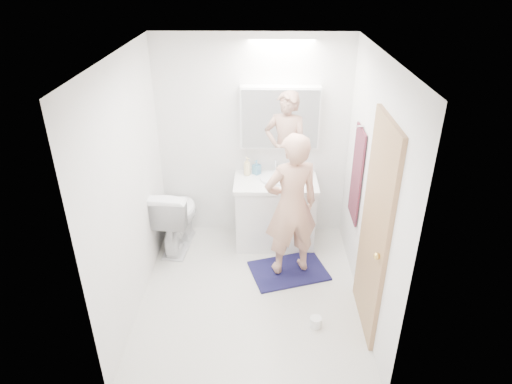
{
  "coord_description": "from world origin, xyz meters",
  "views": [
    {
      "loc": [
        0.12,
        -3.62,
        3.09
      ],
      "look_at": [
        0.05,
        0.25,
        1.05
      ],
      "focal_mm": 31.51,
      "sensor_mm": 36.0,
      "label": 1
    }
  ],
  "objects_px": {
    "person": "(291,206)",
    "toothbrush_cup": "(293,171)",
    "vanity_cabinet": "(275,213)",
    "medicine_cabinet": "(280,117)",
    "toilet": "(176,216)",
    "toilet_paper_roll": "(316,322)",
    "soap_bottle_a": "(247,166)",
    "soap_bottle_b": "(257,167)"
  },
  "relations": [
    {
      "from": "medicine_cabinet",
      "to": "soap_bottle_a",
      "type": "bearing_deg",
      "value": -170.73
    },
    {
      "from": "vanity_cabinet",
      "to": "person",
      "type": "relative_size",
      "value": 0.57
    },
    {
      "from": "toothbrush_cup",
      "to": "toilet_paper_roll",
      "type": "relative_size",
      "value": 0.86
    },
    {
      "from": "toilet",
      "to": "toothbrush_cup",
      "type": "relative_size",
      "value": 8.53
    },
    {
      "from": "vanity_cabinet",
      "to": "toilet",
      "type": "bearing_deg",
      "value": -174.33
    },
    {
      "from": "medicine_cabinet",
      "to": "toilet_paper_roll",
      "type": "relative_size",
      "value": 8.0
    },
    {
      "from": "medicine_cabinet",
      "to": "toilet_paper_roll",
      "type": "height_order",
      "value": "medicine_cabinet"
    },
    {
      "from": "vanity_cabinet",
      "to": "toothbrush_cup",
      "type": "bearing_deg",
      "value": 38.43
    },
    {
      "from": "toilet_paper_roll",
      "to": "vanity_cabinet",
      "type": "bearing_deg",
      "value": 104.17
    },
    {
      "from": "soap_bottle_a",
      "to": "toilet_paper_roll",
      "type": "relative_size",
      "value": 1.99
    },
    {
      "from": "toilet",
      "to": "toilet_paper_roll",
      "type": "distance_m",
      "value": 2.03
    },
    {
      "from": "toilet",
      "to": "toilet_paper_roll",
      "type": "relative_size",
      "value": 7.36
    },
    {
      "from": "medicine_cabinet",
      "to": "toilet",
      "type": "relative_size",
      "value": 1.09
    },
    {
      "from": "toilet",
      "to": "soap_bottle_b",
      "type": "distance_m",
      "value": 1.1
    },
    {
      "from": "vanity_cabinet",
      "to": "medicine_cabinet",
      "type": "height_order",
      "value": "medicine_cabinet"
    },
    {
      "from": "medicine_cabinet",
      "to": "toilet",
      "type": "bearing_deg",
      "value": -164.77
    },
    {
      "from": "person",
      "to": "toothbrush_cup",
      "type": "relative_size",
      "value": 16.55
    },
    {
      "from": "person",
      "to": "toilet_paper_roll",
      "type": "height_order",
      "value": "person"
    },
    {
      "from": "vanity_cabinet",
      "to": "soap_bottle_a",
      "type": "distance_m",
      "value": 0.65
    },
    {
      "from": "vanity_cabinet",
      "to": "medicine_cabinet",
      "type": "xyz_separation_m",
      "value": [
        0.04,
        0.21,
        1.11
      ]
    },
    {
      "from": "person",
      "to": "toothbrush_cup",
      "type": "bearing_deg",
      "value": -111.61
    },
    {
      "from": "soap_bottle_a",
      "to": "vanity_cabinet",
      "type": "bearing_deg",
      "value": -24.35
    },
    {
      "from": "person",
      "to": "toothbrush_cup",
      "type": "xyz_separation_m",
      "value": [
        0.06,
        0.76,
        0.03
      ]
    },
    {
      "from": "medicine_cabinet",
      "to": "vanity_cabinet",
      "type": "bearing_deg",
      "value": -99.84
    },
    {
      "from": "toilet_paper_roll",
      "to": "toothbrush_cup",
      "type": "bearing_deg",
      "value": 95.68
    },
    {
      "from": "soap_bottle_a",
      "to": "toilet",
      "type": "bearing_deg",
      "value": -162.21
    },
    {
      "from": "person",
      "to": "soap_bottle_b",
      "type": "height_order",
      "value": "person"
    },
    {
      "from": "toilet",
      "to": "vanity_cabinet",
      "type": "bearing_deg",
      "value": -168.68
    },
    {
      "from": "medicine_cabinet",
      "to": "soap_bottle_b",
      "type": "xyz_separation_m",
      "value": [
        -0.26,
        -0.03,
        -0.59
      ]
    },
    {
      "from": "soap_bottle_a",
      "to": "person",
      "type": "bearing_deg",
      "value": -57.78
    },
    {
      "from": "toothbrush_cup",
      "to": "medicine_cabinet",
      "type": "bearing_deg",
      "value": 163.17
    },
    {
      "from": "person",
      "to": "soap_bottle_a",
      "type": "distance_m",
      "value": 0.9
    },
    {
      "from": "vanity_cabinet",
      "to": "toilet_paper_roll",
      "type": "xyz_separation_m",
      "value": [
        0.36,
        -1.42,
        -0.34
      ]
    },
    {
      "from": "medicine_cabinet",
      "to": "soap_bottle_b",
      "type": "relative_size",
      "value": 5.17
    },
    {
      "from": "medicine_cabinet",
      "to": "toilet",
      "type": "height_order",
      "value": "medicine_cabinet"
    },
    {
      "from": "person",
      "to": "toilet",
      "type": "bearing_deg",
      "value": -37.92
    },
    {
      "from": "toilet",
      "to": "toilet_paper_roll",
      "type": "height_order",
      "value": "toilet"
    },
    {
      "from": "toilet",
      "to": "soap_bottle_b",
      "type": "bearing_deg",
      "value": -156.85
    },
    {
      "from": "toilet",
      "to": "person",
      "type": "xyz_separation_m",
      "value": [
        1.3,
        -0.49,
        0.43
      ]
    },
    {
      "from": "soap_bottle_b",
      "to": "toilet_paper_roll",
      "type": "height_order",
      "value": "soap_bottle_b"
    },
    {
      "from": "vanity_cabinet",
      "to": "soap_bottle_b",
      "type": "distance_m",
      "value": 0.59
    },
    {
      "from": "toilet_paper_roll",
      "to": "soap_bottle_b",
      "type": "bearing_deg",
      "value": 109.93
    }
  ]
}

